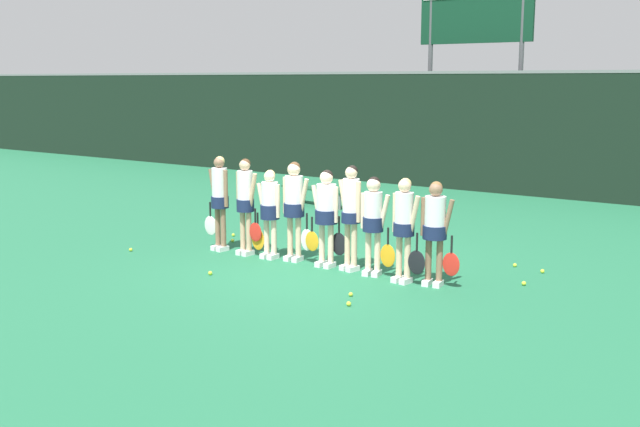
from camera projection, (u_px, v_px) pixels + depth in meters
name	position (u px, v px, depth m)	size (l,w,h in m)	color
ground_plane	(320.00, 266.00, 12.95)	(140.00, 140.00, 0.00)	#216642
fence_windscreen	(524.00, 133.00, 20.58)	(60.00, 0.08, 3.43)	black
scoreboard	(475.00, 32.00, 22.40)	(3.57, 0.15, 5.93)	#515156
bench_courtside	(316.00, 191.00, 19.15)	(2.21, 0.63, 0.44)	#19472D
player_0	(220.00, 196.00, 14.00)	(0.63, 0.33, 1.79)	#8C664C
player_1	(246.00, 199.00, 13.63)	(0.60, 0.32, 1.78)	tan
player_2	(269.00, 207.00, 13.38)	(0.63, 0.34, 1.61)	beige
player_3	(294.00, 202.00, 13.17)	(0.64, 0.37, 1.77)	beige
player_4	(326.00, 209.00, 12.75)	(0.66, 0.39, 1.68)	beige
player_5	(351.00, 210.00, 12.51)	(0.62, 0.34, 1.79)	beige
player_6	(374.00, 218.00, 12.19)	(0.62, 0.34, 1.64)	beige
player_7	(404.00, 222.00, 11.75)	(0.62, 0.34, 1.68)	beige
player_8	(435.00, 225.00, 11.58)	(0.66, 0.38, 1.65)	#8C664C
tennis_ball_0	(351.00, 294.00, 11.15)	(0.06, 0.06, 0.06)	#CCE033
tennis_ball_1	(349.00, 304.00, 10.67)	(0.07, 0.07, 0.07)	#CCE033
tennis_ball_2	(131.00, 250.00, 14.08)	(0.07, 0.07, 0.07)	#CCE033
tennis_ball_3	(515.00, 265.00, 12.90)	(0.07, 0.07, 0.07)	#CCE033
tennis_ball_4	(233.00, 235.00, 15.41)	(0.06, 0.06, 0.06)	#CCE033
tennis_ball_5	(233.00, 240.00, 14.88)	(0.06, 0.06, 0.06)	#CCE033
tennis_ball_6	(225.00, 230.00, 15.90)	(0.07, 0.07, 0.07)	#CCE033
tennis_ball_7	(542.00, 271.00, 12.49)	(0.07, 0.07, 0.07)	#CCE033
tennis_ball_8	(524.00, 283.00, 11.74)	(0.07, 0.07, 0.07)	#CCE033
tennis_ball_9	(210.00, 273.00, 12.36)	(0.07, 0.07, 0.07)	#CCE033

